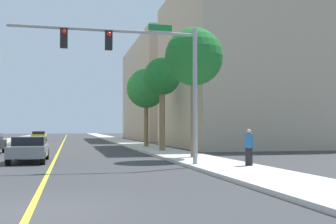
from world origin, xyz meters
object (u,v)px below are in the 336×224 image
object	(u,v)px
palm_near	(194,58)
car_gray	(29,149)
palm_far	(146,89)
pedestrian	(249,147)
traffic_signal_mast	(143,62)
car_yellow	(39,136)
palm_mid	(162,78)

from	to	relation	value
palm_near	car_gray	distance (m)	10.33
palm_near	palm_far	xyz separation A→B (m)	(-0.21, 14.13, -0.48)
pedestrian	traffic_signal_mast	bearing A→B (deg)	161.77
pedestrian	car_yellow	bearing A→B (deg)	104.19
palm_far	car_yellow	world-z (taller)	palm_far
car_gray	pedestrian	xyz separation A→B (m)	(9.71, -6.05, 0.24)
car_yellow	traffic_signal_mast	bearing A→B (deg)	-78.38
car_yellow	car_gray	size ratio (longest dim) A/B	0.84
palm_near	traffic_signal_mast	bearing A→B (deg)	-130.36
palm_near	pedestrian	bearing A→B (deg)	-82.64
palm_near	car_gray	size ratio (longest dim) A/B	1.61
palm_near	car_yellow	xyz separation A→B (m)	(-10.97, 36.33, -5.09)
palm_near	car_gray	bearing A→B (deg)	178.22
car_gray	pedestrian	distance (m)	11.45
palm_far	pedestrian	size ratio (longest dim) A/B	4.41
palm_near	palm_mid	size ratio (longest dim) A/B	1.08
palm_far	car_yellow	bearing A→B (deg)	115.85
traffic_signal_mast	palm_near	size ratio (longest dim) A/B	1.12
palm_mid	pedestrian	world-z (taller)	palm_mid
traffic_signal_mast	car_yellow	xyz separation A→B (m)	(-7.22, 40.74, -4.03)
traffic_signal_mast	palm_mid	distance (m)	12.00
palm_far	car_yellow	xyz separation A→B (m)	(-10.76, 22.20, -4.61)
traffic_signal_mast	palm_far	distance (m)	18.88
palm_mid	car_gray	bearing A→B (deg)	-141.94
traffic_signal_mast	palm_far	world-z (taller)	palm_far
palm_mid	car_yellow	world-z (taller)	palm_mid
palm_far	traffic_signal_mast	bearing A→B (deg)	-100.80
car_gray	palm_mid	bearing A→B (deg)	38.12
traffic_signal_mast	pedestrian	size ratio (longest dim) A/B	5.22
traffic_signal_mast	pedestrian	bearing A→B (deg)	-16.88
traffic_signal_mast	palm_mid	world-z (taller)	palm_mid
traffic_signal_mast	palm_mid	xyz separation A→B (m)	(3.45, 11.48, 0.72)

